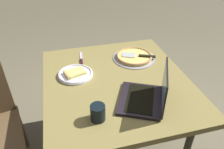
{
  "coord_description": "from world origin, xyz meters",
  "views": [
    {
      "loc": [
        -1.15,
        0.33,
        1.61
      ],
      "look_at": [
        -0.03,
        0.04,
        0.81
      ],
      "focal_mm": 34.86,
      "sensor_mm": 36.0,
      "label": 1
    }
  ],
  "objects_px": {
    "pizza_tray": "(134,56)",
    "drink_cup": "(98,112)",
    "dining_table": "(116,87)",
    "pizza_plate": "(75,74)",
    "table_knife": "(81,60)",
    "laptop": "(147,96)"
  },
  "relations": [
    {
      "from": "pizza_plate",
      "to": "dining_table",
      "type": "bearing_deg",
      "value": -114.33
    },
    {
      "from": "table_knife",
      "to": "drink_cup",
      "type": "xyz_separation_m",
      "value": [
        -0.65,
        -0.0,
        0.04
      ]
    },
    {
      "from": "pizza_plate",
      "to": "table_knife",
      "type": "distance_m",
      "value": 0.21
    },
    {
      "from": "pizza_tray",
      "to": "table_knife",
      "type": "distance_m",
      "value": 0.42
    },
    {
      "from": "dining_table",
      "to": "pizza_tray",
      "type": "bearing_deg",
      "value": -41.29
    },
    {
      "from": "drink_cup",
      "to": "dining_table",
      "type": "bearing_deg",
      "value": -30.88
    },
    {
      "from": "laptop",
      "to": "pizza_plate",
      "type": "xyz_separation_m",
      "value": [
        0.38,
        0.38,
        -0.03
      ]
    },
    {
      "from": "dining_table",
      "to": "pizza_plate",
      "type": "relative_size",
      "value": 4.36
    },
    {
      "from": "table_knife",
      "to": "drink_cup",
      "type": "bearing_deg",
      "value": -179.94
    },
    {
      "from": "pizza_tray",
      "to": "pizza_plate",
      "type": "bearing_deg",
      "value": 104.24
    },
    {
      "from": "laptop",
      "to": "table_knife",
      "type": "distance_m",
      "value": 0.66
    },
    {
      "from": "laptop",
      "to": "pizza_tray",
      "type": "bearing_deg",
      "value": -11.07
    },
    {
      "from": "pizza_tray",
      "to": "drink_cup",
      "type": "bearing_deg",
      "value": 144.34
    },
    {
      "from": "dining_table",
      "to": "drink_cup",
      "type": "xyz_separation_m",
      "value": [
        -0.33,
        0.2,
        0.12
      ]
    },
    {
      "from": "laptop",
      "to": "pizza_tray",
      "type": "distance_m",
      "value": 0.52
    },
    {
      "from": "laptop",
      "to": "pizza_tray",
      "type": "relative_size",
      "value": 1.14
    },
    {
      "from": "pizza_plate",
      "to": "pizza_tray",
      "type": "height_order",
      "value": "pizza_plate"
    },
    {
      "from": "pizza_tray",
      "to": "table_knife",
      "type": "height_order",
      "value": "pizza_tray"
    },
    {
      "from": "pizza_plate",
      "to": "table_knife",
      "type": "bearing_deg",
      "value": -19.49
    },
    {
      "from": "dining_table",
      "to": "laptop",
      "type": "bearing_deg",
      "value": -156.61
    },
    {
      "from": "pizza_plate",
      "to": "pizza_tray",
      "type": "distance_m",
      "value": 0.49
    },
    {
      "from": "laptop",
      "to": "dining_table",
      "type": "bearing_deg",
      "value": 23.39
    }
  ]
}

